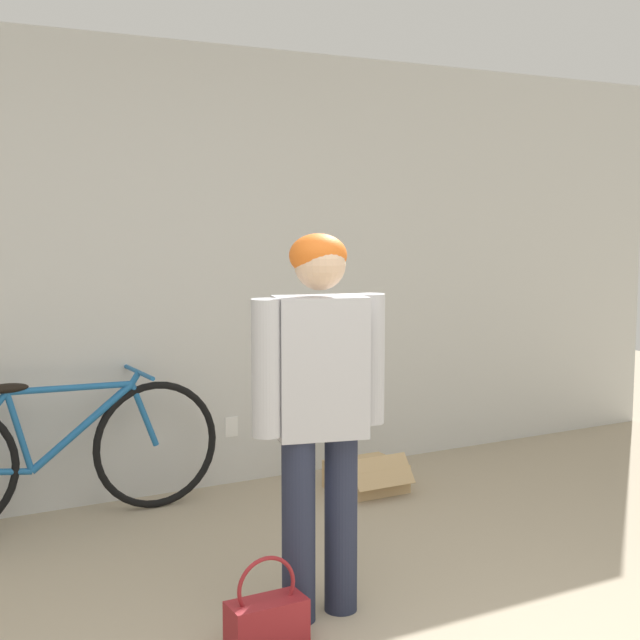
{
  "coord_description": "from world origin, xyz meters",
  "views": [
    {
      "loc": [
        -1.52,
        -1.9,
        1.61
      ],
      "look_at": [
        0.15,
        1.14,
        1.21
      ],
      "focal_mm": 50.0,
      "sensor_mm": 36.0,
      "label": 1
    }
  ],
  "objects_px": {
    "bicycle": "(56,453)",
    "cardboard_box": "(366,476)",
    "person": "(320,393)",
    "handbag": "(267,620)"
  },
  "relations": [
    {
      "from": "person",
      "to": "handbag",
      "type": "bearing_deg",
      "value": -141.23
    },
    {
      "from": "bicycle",
      "to": "cardboard_box",
      "type": "bearing_deg",
      "value": -10.58
    },
    {
      "from": "bicycle",
      "to": "handbag",
      "type": "xyz_separation_m",
      "value": [
        0.38,
        -1.75,
        -0.28
      ]
    },
    {
      "from": "bicycle",
      "to": "handbag",
      "type": "distance_m",
      "value": 1.82
    },
    {
      "from": "person",
      "to": "cardboard_box",
      "type": "xyz_separation_m",
      "value": [
        1.04,
        1.32,
        -0.83
      ]
    },
    {
      "from": "bicycle",
      "to": "handbag",
      "type": "bearing_deg",
      "value": -78.8
    },
    {
      "from": "bicycle",
      "to": "cardboard_box",
      "type": "distance_m",
      "value": 1.78
    },
    {
      "from": "person",
      "to": "cardboard_box",
      "type": "relative_size",
      "value": 3.7
    },
    {
      "from": "person",
      "to": "bicycle",
      "type": "relative_size",
      "value": 0.86
    },
    {
      "from": "bicycle",
      "to": "cardboard_box",
      "type": "relative_size",
      "value": 4.3
    }
  ]
}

